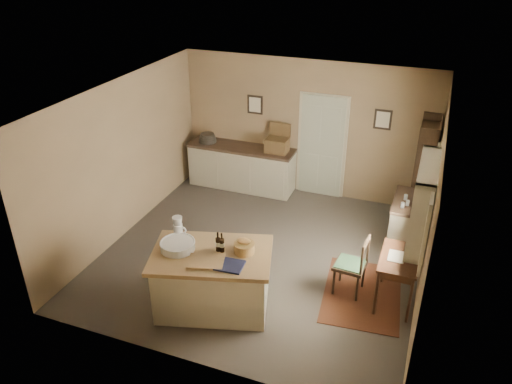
% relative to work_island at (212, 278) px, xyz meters
% --- Properties ---
extents(ground, '(5.00, 5.00, 0.00)m').
position_rel_work_island_xyz_m(ground, '(0.20, 1.45, -0.48)').
color(ground, '#50473D').
rests_on(ground, ground).
extents(wall_back, '(5.00, 0.10, 2.70)m').
position_rel_work_island_xyz_m(wall_back, '(0.20, 3.95, 0.87)').
color(wall_back, '#907350').
rests_on(wall_back, ground).
extents(wall_front, '(5.00, 0.10, 2.70)m').
position_rel_work_island_xyz_m(wall_front, '(0.20, -1.05, 0.87)').
color(wall_front, '#907350').
rests_on(wall_front, ground).
extents(wall_left, '(0.10, 5.00, 2.70)m').
position_rel_work_island_xyz_m(wall_left, '(-2.30, 1.45, 0.87)').
color(wall_left, '#907350').
rests_on(wall_left, ground).
extents(wall_right, '(0.10, 5.00, 2.70)m').
position_rel_work_island_xyz_m(wall_right, '(2.70, 1.45, 0.87)').
color(wall_right, '#907350').
rests_on(wall_right, ground).
extents(ceiling, '(5.00, 5.00, 0.00)m').
position_rel_work_island_xyz_m(ceiling, '(0.20, 1.45, 2.22)').
color(ceiling, silver).
rests_on(ceiling, wall_back).
extents(door, '(0.97, 0.06, 2.11)m').
position_rel_work_island_xyz_m(door, '(0.55, 3.92, 0.57)').
color(door, '#A5A78F').
rests_on(door, ground).
extents(framed_prints, '(2.82, 0.02, 0.38)m').
position_rel_work_island_xyz_m(framed_prints, '(0.40, 3.92, 1.24)').
color(framed_prints, black).
rests_on(framed_prints, ground).
extents(window, '(0.25, 1.99, 1.12)m').
position_rel_work_island_xyz_m(window, '(2.63, 1.25, 1.07)').
color(window, '#B6AC8F').
rests_on(window, ground).
extents(work_island, '(1.85, 1.46, 1.20)m').
position_rel_work_island_xyz_m(work_island, '(0.00, 0.00, 0.00)').
color(work_island, '#B6AC8F').
rests_on(work_island, ground).
extents(sideboard, '(2.20, 0.62, 1.18)m').
position_rel_work_island_xyz_m(sideboard, '(-1.03, 3.65, -0.00)').
color(sideboard, '#B6AC8F').
rests_on(sideboard, ground).
extents(rug, '(1.24, 1.69, 0.01)m').
position_rel_work_island_xyz_m(rug, '(1.95, 1.02, -0.48)').
color(rug, '#4D2713').
rests_on(rug, ground).
extents(writing_desk, '(0.53, 0.86, 0.82)m').
position_rel_work_island_xyz_m(writing_desk, '(2.40, 1.02, 0.18)').
color(writing_desk, '#321B0F').
rests_on(writing_desk, ground).
extents(desk_chair, '(0.47, 0.47, 0.93)m').
position_rel_work_island_xyz_m(desk_chair, '(1.74, 1.01, -0.02)').
color(desk_chair, black).
rests_on(desk_chair, ground).
extents(right_cabinet, '(0.56, 1.00, 0.99)m').
position_rel_work_island_xyz_m(right_cabinet, '(2.40, 2.51, -0.02)').
color(right_cabinet, '#B6AC8F').
rests_on(right_cabinet, ground).
extents(shelving_unit, '(0.33, 0.89, 1.97)m').
position_rel_work_island_xyz_m(shelving_unit, '(2.56, 3.45, 0.50)').
color(shelving_unit, black).
rests_on(shelving_unit, ground).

